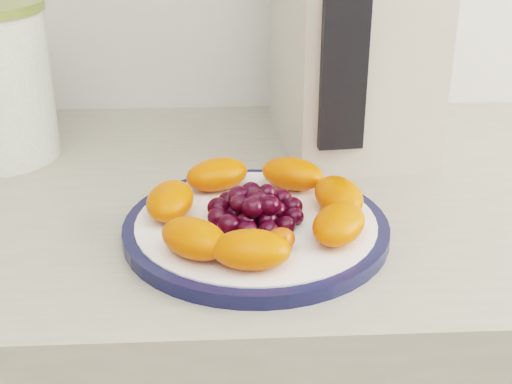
{
  "coord_description": "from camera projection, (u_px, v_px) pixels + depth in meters",
  "views": [
    {
      "loc": [
        0.01,
        0.42,
        1.26
      ],
      "look_at": [
        0.04,
        1.08,
        0.95
      ],
      "focal_mm": 50.0,
      "sensor_mm": 36.0,
      "label": 1
    }
  ],
  "objects": [
    {
      "name": "appliance_panel",
      "position": [
        344.0,
        52.0,
        0.8
      ],
      "size": [
        0.05,
        0.02,
        0.23
      ],
      "primitive_type": "cube",
      "rotation": [
        0.0,
        0.0,
        0.09
      ],
      "color": "black",
      "rests_on": "appliance_body"
    },
    {
      "name": "appliance_body",
      "position": [
        353.0,
        30.0,
        0.93
      ],
      "size": [
        0.2,
        0.26,
        0.31
      ],
      "primitive_type": "cube",
      "rotation": [
        0.0,
        0.0,
        0.09
      ],
      "color": "beige",
      "rests_on": "counter"
    },
    {
      "name": "plate_face",
      "position": [
        256.0,
        228.0,
        0.74
      ],
      "size": [
        0.25,
        0.25,
        0.02
      ],
      "primitive_type": "cylinder",
      "color": "white",
      "rests_on": "counter"
    },
    {
      "name": "fruit_plate",
      "position": [
        257.0,
        207.0,
        0.73
      ],
      "size": [
        0.24,
        0.24,
        0.04
      ],
      "color": "#E73A02",
      "rests_on": "plate_face"
    },
    {
      "name": "plate_rim",
      "position": [
        256.0,
        229.0,
        0.74
      ],
      "size": [
        0.28,
        0.28,
        0.01
      ],
      "primitive_type": "cylinder",
      "color": "#111536",
      "rests_on": "counter"
    }
  ]
}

